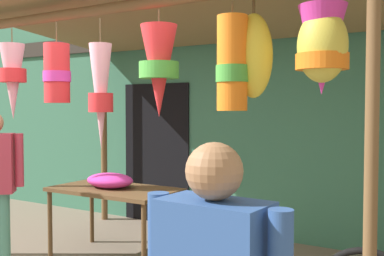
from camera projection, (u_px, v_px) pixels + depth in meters
name	position (u px, v px, depth m)	size (l,w,h in m)	color
shop_facade	(215.00, 73.00, 6.24)	(9.30, 0.29, 4.26)	#387056
market_stall_canopy	(183.00, 30.00, 4.61)	(4.55, 2.42, 2.84)	brown
display_table	(114.00, 195.00, 5.02)	(1.39, 0.76, 0.78)	brown
flower_heap_on_table	(110.00, 180.00, 5.03)	(0.56, 0.39, 0.16)	#D13399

